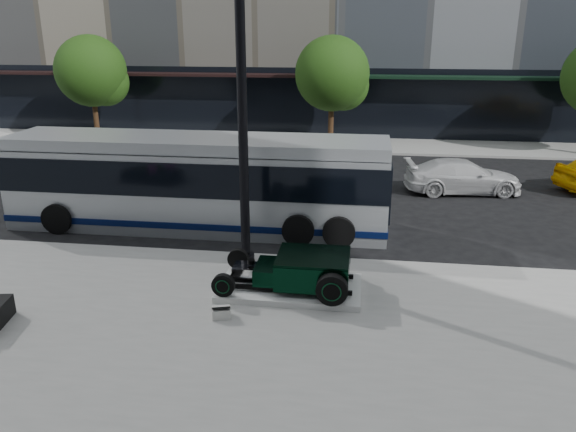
# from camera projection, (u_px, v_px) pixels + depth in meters

# --- Properties ---
(ground) EXTENTS (120.00, 120.00, 0.00)m
(ground) POSITION_uv_depth(u_px,v_px,m) (272.00, 233.00, 17.71)
(ground) COLOR black
(ground) RESTS_ON ground
(sidewalk_far) EXTENTS (70.00, 4.00, 0.12)m
(sidewalk_far) POSITION_uv_depth(u_px,v_px,m) (313.00, 144.00, 30.83)
(sidewalk_far) COLOR gray
(sidewalk_far) RESTS_ON ground
(street_trees) EXTENTS (29.80, 3.80, 5.70)m
(street_trees) POSITION_uv_depth(u_px,v_px,m) (335.00, 77.00, 28.63)
(street_trees) COLOR black
(street_trees) RESTS_ON sidewalk_far
(display_plinth) EXTENTS (3.40, 1.80, 0.15)m
(display_plinth) POSITION_uv_depth(u_px,v_px,m) (290.00, 288.00, 13.55)
(display_plinth) COLOR silver
(display_plinth) RESTS_ON sidewalk_near
(hot_rod) EXTENTS (3.22, 2.00, 0.81)m
(hot_rod) POSITION_uv_depth(u_px,v_px,m) (304.00, 269.00, 13.35)
(hot_rod) COLOR black
(hot_rod) RESTS_ON display_plinth
(info_plaque) EXTENTS (0.47, 0.40, 0.31)m
(info_plaque) POSITION_uv_depth(u_px,v_px,m) (221.00, 312.00, 12.29)
(info_plaque) COLOR silver
(info_plaque) RESTS_ON sidewalk_near
(lamppost) EXTENTS (0.45, 0.45, 8.26)m
(lamppost) POSITION_uv_depth(u_px,v_px,m) (243.00, 121.00, 14.12)
(lamppost) COLOR black
(lamppost) RESTS_ON sidewalk_near
(transit_bus) EXTENTS (12.12, 2.88, 2.92)m
(transit_bus) POSITION_uv_depth(u_px,v_px,m) (198.00, 182.00, 17.90)
(transit_bus) COLOR #A9AEB3
(transit_bus) RESTS_ON ground
(white_sedan) EXTENTS (4.63, 2.33, 1.29)m
(white_sedan) POSITION_uv_depth(u_px,v_px,m) (463.00, 176.00, 21.84)
(white_sedan) COLOR silver
(white_sedan) RESTS_ON ground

